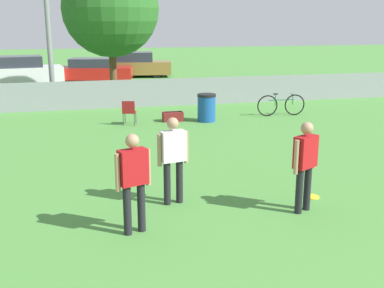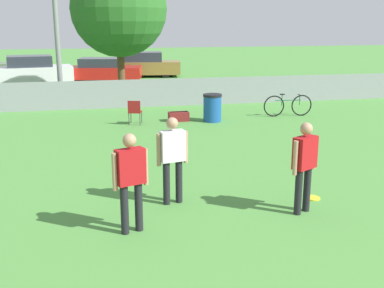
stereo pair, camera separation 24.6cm
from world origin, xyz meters
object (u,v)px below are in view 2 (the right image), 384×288
tree_near_pole (119,8)px  parked_car_tan (142,65)px  folding_chair_sideline (135,111)px  gear_bag_sideline (179,116)px  frisbee_disc (312,198)px  trash_bin (212,108)px  parked_car_white (30,71)px  bicycle_sideline (288,105)px  parked_car_red (101,70)px  player_receiver_white (172,154)px  player_thrower_red (131,176)px  player_defender_red (304,161)px

tree_near_pole → parked_car_tan: bearing=77.1°
folding_chair_sideline → parked_car_tan: parked_car_tan is taller
gear_bag_sideline → frisbee_disc: bearing=-81.5°
trash_bin → parked_car_white: parked_car_white is taller
parked_car_white → folding_chair_sideline: bearing=-76.8°
tree_near_pole → bicycle_sideline: (5.50, -5.64, -3.44)m
frisbee_disc → bicycle_sideline: 8.35m
bicycle_sideline → gear_bag_sideline: 4.00m
trash_bin → parked_car_red: bearing=105.5°
bicycle_sideline → parked_car_tan: bearing=108.8°
gear_bag_sideline → parked_car_red: bearing=100.8°
parked_car_red → parked_car_tan: (2.52, 1.95, 0.07)m
trash_bin → parked_car_white: size_ratio=0.21×
trash_bin → folding_chair_sideline: bearing=179.3°
player_receiver_white → parked_car_white: player_receiver_white is taller
tree_near_pole → player_thrower_red: bearing=-93.5°
player_thrower_red → player_receiver_white: (0.87, 1.12, 0.00)m
player_defender_red → parked_car_tan: bearing=62.3°
player_thrower_red → folding_chair_sideline: (0.87, 8.33, -0.49)m
tree_near_pole → parked_car_red: tree_near_pole is taller
player_defender_red → parked_car_white: player_defender_red is taller
gear_bag_sideline → parked_car_red: parked_car_red is taller
player_defender_red → bicycle_sideline: 9.10m
player_defender_red → trash_bin: (0.45, 8.12, -0.49)m
frisbee_disc → parked_car_tan: 21.43m
tree_near_pole → parked_car_white: tree_near_pole is taller
gear_bag_sideline → parked_car_white: parked_car_white is taller
player_receiver_white → gear_bag_sideline: size_ratio=2.41×
frisbee_disc → trash_bin: trash_bin is taller
player_thrower_red → player_receiver_white: size_ratio=1.00×
player_defender_red → player_thrower_red: size_ratio=1.00×
frisbee_disc → player_receiver_white: bearing=172.7°
folding_chair_sideline → parked_car_red: size_ratio=0.17×
parked_car_white → parked_car_red: parked_car_white is taller
bicycle_sideline → trash_bin: trash_bin is taller
frisbee_disc → parked_car_red: bearing=99.8°
bicycle_sideline → gear_bag_sideline: bicycle_sideline is taller
tree_near_pole → trash_bin: size_ratio=6.32×
gear_bag_sideline → bicycle_sideline: bearing=0.2°
player_thrower_red → frisbee_disc: size_ratio=5.72×
frisbee_disc → parked_car_tan: size_ratio=0.06×
tree_near_pole → player_defender_red: tree_near_pole is taller
player_thrower_red → gear_bag_sideline: size_ratio=2.41×
player_defender_red → gear_bag_sideline: 8.49m
bicycle_sideline → parked_car_white: (-9.96, 11.24, 0.33)m
player_thrower_red → bicycle_sideline: size_ratio=0.92×
bicycle_sideline → gear_bag_sideline: bearing=-176.2°
tree_near_pole → gear_bag_sideline: size_ratio=8.63×
frisbee_disc → parked_car_tan: bearing=92.3°
tree_near_pole → parked_car_red: size_ratio=1.27×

